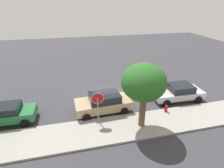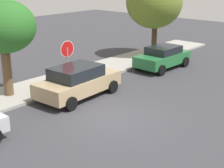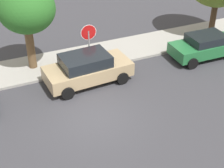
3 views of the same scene
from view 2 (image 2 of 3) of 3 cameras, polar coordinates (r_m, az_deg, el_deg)
ground_plane at (r=14.49m, az=0.05°, el=-5.53°), size 60.00×60.00×0.00m
sidewalk_curb at (r=18.14m, az=-12.56°, el=-0.75°), size 32.00×2.82×0.14m
stop_sign at (r=17.78m, az=-7.41°, el=4.74°), size 0.85×0.08×2.50m
parked_car_tan at (r=16.58m, az=-5.69°, el=0.48°), size 4.45×2.29×1.57m
parked_car_green at (r=21.73m, az=8.42°, el=4.48°), size 3.92×2.00×1.41m
street_tree_near_corner at (r=24.30m, az=7.02°, el=13.32°), size 3.87×3.87×5.61m
street_tree_mid_block at (r=16.60m, az=-17.44°, el=8.95°), size 2.88×2.88×4.68m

